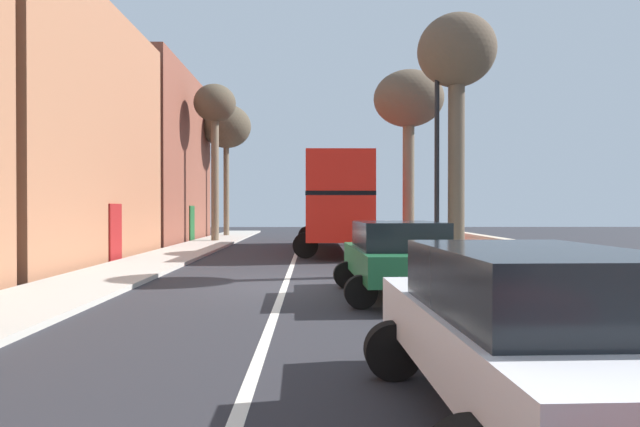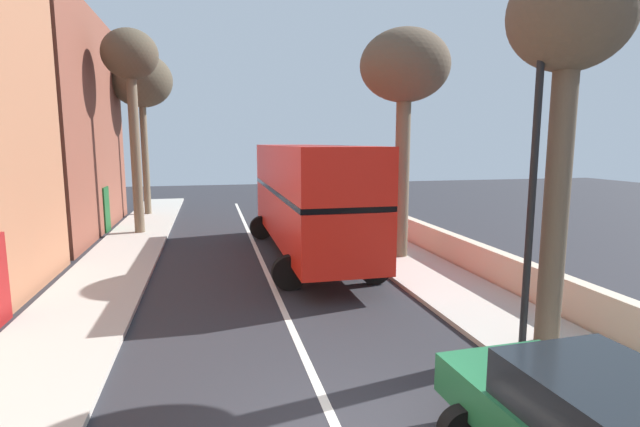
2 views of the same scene
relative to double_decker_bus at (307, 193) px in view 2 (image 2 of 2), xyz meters
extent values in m
cube|color=#B2ADA3|center=(3.20, -10.89, -2.29)|extent=(2.60, 60.00, 0.12)
cube|color=brown|center=(-10.20, 7.11, 2.63)|extent=(4.00, 11.52, 9.96)
cube|color=#194C23|center=(-8.17, 7.11, -1.30)|extent=(0.08, 1.10, 2.10)
cube|color=red|center=(0.00, -0.01, -0.80)|extent=(2.51, 10.88, 1.70)
cube|color=black|center=(0.00, -0.01, 0.13)|extent=(2.53, 10.77, 0.16)
cube|color=red|center=(0.00, -0.01, 0.96)|extent=(2.51, 10.88, 1.50)
cube|color=black|center=(0.00, 5.41, -0.72)|extent=(2.20, 0.06, 1.19)
cylinder|color=black|center=(-1.28, 3.69, -1.85)|extent=(1.00, 0.30, 1.00)
cylinder|color=black|center=(1.28, 3.69, -1.85)|extent=(1.00, 0.30, 1.00)
cylinder|color=black|center=(-1.28, -3.71, -1.85)|extent=(1.00, 0.30, 1.00)
cylinder|color=black|center=(1.28, -3.71, -1.85)|extent=(1.00, 0.30, 1.00)
cube|color=black|center=(0.81, -12.80, -1.01)|extent=(1.78, 2.37, 0.58)
cylinder|color=black|center=(1.69, -11.26, -2.03)|extent=(0.65, 0.24, 0.64)
cylinder|color=brown|center=(-6.57, 5.91, 1.44)|extent=(0.43, 0.43, 7.35)
ellipsoid|color=#4C4233|center=(-6.57, 5.91, 5.59)|extent=(2.38, 2.38, 2.14)
cylinder|color=brown|center=(3.21, -1.01, 0.78)|extent=(0.51, 0.51, 6.03)
ellipsoid|color=brown|center=(3.21, -1.01, 4.41)|extent=(3.07, 3.07, 2.47)
cylinder|color=brown|center=(-6.90, 11.80, 1.15)|extent=(0.37, 0.37, 6.76)
ellipsoid|color=#4C4233|center=(-6.90, 11.80, 5.20)|extent=(3.37, 3.37, 2.96)
cylinder|color=brown|center=(3.17, -8.77, 0.74)|extent=(0.48, 0.48, 5.94)
ellipsoid|color=brown|center=(3.17, -8.77, 4.16)|extent=(2.26, 2.26, 2.09)
cylinder|color=black|center=(2.60, -8.79, 0.77)|extent=(0.14, 0.14, 6.00)
sphere|color=silver|center=(2.60, -8.79, 3.92)|extent=(0.32, 0.32, 0.32)
camera|label=1|loc=(-1.02, -23.86, -0.44)|focal=29.25mm
camera|label=2|loc=(-3.39, -16.66, 1.82)|focal=26.67mm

